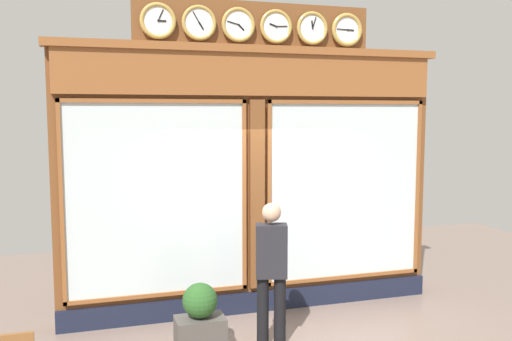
{
  "coord_description": "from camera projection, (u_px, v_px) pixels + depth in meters",
  "views": [
    {
      "loc": [
        2.12,
        6.97,
        2.72
      ],
      "look_at": [
        0.0,
        0.0,
        1.95
      ],
      "focal_mm": 38.41,
      "sensor_mm": 36.0,
      "label": 1
    }
  ],
  "objects": [
    {
      "name": "pedestrian",
      "position": [
        271.0,
        268.0,
        6.34
      ],
      "size": [
        0.41,
        0.31,
        1.69
      ],
      "color": "black",
      "rests_on": "ground_plane"
    },
    {
      "name": "shop_facade",
      "position": [
        253.0,
        176.0,
        7.45
      ],
      "size": [
        5.3,
        0.42,
        4.15
      ],
      "color": "brown",
      "rests_on": "ground_plane"
    },
    {
      "name": "planter_shrub",
      "position": [
        200.0,
        300.0,
        6.17
      ],
      "size": [
        0.4,
        0.4,
        0.4
      ],
      "primitive_type": "sphere",
      "color": "#285623",
      "rests_on": "planter_box"
    },
    {
      "name": "planter_box",
      "position": [
        200.0,
        335.0,
        6.21
      ],
      "size": [
        0.56,
        0.36,
        0.41
      ],
      "primitive_type": "cube",
      "color": "#4C4742",
      "rests_on": "ground_plane"
    }
  ]
}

